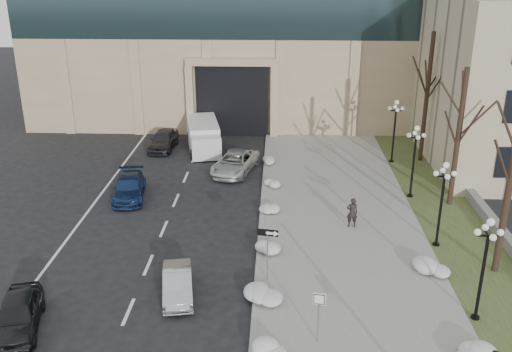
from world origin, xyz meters
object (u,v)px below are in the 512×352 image
(pedestrian, at_px, (352,212))
(lamppost_d, at_px, (395,123))
(car_b, at_px, (178,284))
(keep_sign, at_px, (319,307))
(car_d, at_px, (235,163))
(car_c, at_px, (129,188))
(lamppost_c, at_px, (415,152))
(car_e, at_px, (163,140))
(lamppost_a, at_px, (485,256))
(lamppost_b, at_px, (443,193))
(box_truck, at_px, (204,136))
(car_a, at_px, (18,315))
(one_way_sign, at_px, (271,239))

(pedestrian, height_order, lamppost_d, lamppost_d)
(car_b, bearing_deg, keep_sign, -37.87)
(car_d, relative_size, pedestrian, 2.95)
(car_d, height_order, lamppost_d, lamppost_d)
(car_c, relative_size, lamppost_c, 0.97)
(car_e, distance_m, lamppost_d, 17.83)
(pedestrian, relative_size, lamppost_c, 0.36)
(lamppost_a, distance_m, lamppost_d, 19.50)
(car_d, height_order, lamppost_b, lamppost_b)
(lamppost_d, bearing_deg, car_d, -168.37)
(car_e, relative_size, lamppost_a, 0.94)
(car_c, height_order, car_e, car_e)
(lamppost_b, bearing_deg, car_d, 137.07)
(lamppost_a, bearing_deg, car_c, 145.25)
(pedestrian, relative_size, box_truck, 0.25)
(car_c, distance_m, lamppost_c, 17.98)
(car_d, distance_m, lamppost_b, 15.81)
(car_c, bearing_deg, lamppost_c, -6.74)
(car_e, bearing_deg, keep_sign, -62.62)
(car_c, height_order, lamppost_b, lamppost_b)
(lamppost_d, bearing_deg, keep_sign, -107.56)
(box_truck, height_order, lamppost_a, lamppost_a)
(car_a, bearing_deg, keep_sign, -16.14)
(car_e, xyz_separation_m, lamppost_a, (17.50, -22.06, 2.31))
(one_way_sign, bearing_deg, lamppost_b, 33.94)
(keep_sign, height_order, lamppost_a, lamppost_a)
(one_way_sign, xyz_separation_m, lamppost_b, (8.67, 3.87, 0.80))
(one_way_sign, relative_size, lamppost_a, 0.58)
(box_truck, height_order, lamppost_b, lamppost_b)
(one_way_sign, distance_m, lamppost_d, 18.98)
(pedestrian, distance_m, lamppost_b, 5.12)
(lamppost_a, bearing_deg, lamppost_b, 90.00)
(one_way_sign, relative_size, lamppost_d, 0.58)
(car_a, distance_m, car_c, 13.80)
(car_b, xyz_separation_m, one_way_sign, (4.18, 1.28, 1.66))
(car_c, bearing_deg, car_e, 79.34)
(box_truck, bearing_deg, car_c, -120.88)
(car_d, distance_m, lamppost_d, 11.92)
(car_d, bearing_deg, car_c, -128.35)
(car_a, bearing_deg, one_way_sign, 7.38)
(pedestrian, bearing_deg, lamppost_a, 113.12)
(car_a, distance_m, car_d, 20.01)
(lamppost_c, bearing_deg, pedestrian, -133.25)
(car_a, relative_size, keep_sign, 1.80)
(pedestrian, bearing_deg, car_b, 36.35)
(lamppost_a, xyz_separation_m, lamppost_c, (0.00, 13.00, 0.00))
(car_d, bearing_deg, pedestrian, -35.41)
(lamppost_a, bearing_deg, pedestrian, 116.42)
(lamppost_c, xyz_separation_m, lamppost_d, (0.00, 6.50, 0.00))
(lamppost_b, bearing_deg, car_e, 138.35)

